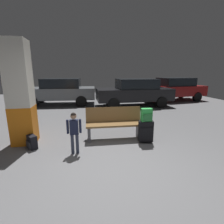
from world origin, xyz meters
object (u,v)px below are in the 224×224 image
object	(u,v)px
child	(74,129)
backpack_dark_floor	(32,142)
structural_pillar	(20,94)
parked_car_near	(134,92)
backpack_bright	(147,115)
parked_car_far	(60,91)
parked_car_side	(174,88)
bench	(114,123)
suitcase	(146,131)

from	to	relation	value
child	backpack_dark_floor	world-z (taller)	child
structural_pillar	parked_car_near	xyz separation A→B (m)	(4.43, 4.40, -0.51)
backpack_bright	parked_car_far	xyz separation A→B (m)	(-2.91, 6.22, 0.03)
child	structural_pillar	bearing A→B (deg)	146.39
structural_pillar	parked_car_side	xyz separation A→B (m)	(7.60, 5.79, -0.51)
bench	parked_car_far	distance (m)	6.15
parked_car_side	parked_car_far	bearing A→B (deg)	-178.86
parked_car_far	parked_car_near	bearing A→B (deg)	-16.71
parked_car_side	backpack_dark_floor	bearing A→B (deg)	-139.66
bench	child	size ratio (longest dim) A/B	1.64
backpack_bright	structural_pillar	bearing A→B (deg)	169.77
backpack_bright	parked_car_near	distance (m)	5.12
child	parked_car_side	bearing A→B (deg)	46.85
backpack_dark_floor	child	bearing A→B (deg)	-23.16
suitcase	child	distance (m)	1.90
child	backpack_dark_floor	distance (m)	1.24
backpack_bright	parked_car_side	distance (m)	7.74
bench	parked_car_near	world-z (taller)	parked_car_near
bench	backpack_dark_floor	world-z (taller)	bench
structural_pillar	bench	bearing A→B (deg)	-2.76
structural_pillar	child	distance (m)	1.76
structural_pillar	parked_car_near	world-z (taller)	structural_pillar
structural_pillar	suitcase	xyz separation A→B (m)	(3.19, -0.58, -0.99)
structural_pillar	parked_car_side	bearing A→B (deg)	37.30
backpack_bright	parked_car_near	size ratio (longest dim) A/B	0.08
bench	child	xyz separation A→B (m)	(-1.08, -0.77, 0.17)
parked_car_side	structural_pillar	bearing A→B (deg)	-142.70
suitcase	child	xyz separation A→B (m)	(-1.86, -0.31, 0.29)
bench	child	distance (m)	1.34
parked_car_far	parked_car_near	xyz separation A→B (m)	(4.14, -1.24, 0.00)
bench	parked_car_near	bearing A→B (deg)	66.07
bench	suitcase	distance (m)	0.91
suitcase	child	size ratio (longest dim) A/B	0.61
structural_pillar	backpack_dark_floor	world-z (taller)	structural_pillar
structural_pillar	backpack_dark_floor	xyz separation A→B (m)	(0.27, -0.43, -1.15)
suitcase	parked_car_near	world-z (taller)	parked_car_near
suitcase	parked_car_side	distance (m)	7.75
backpack_bright	parked_car_near	world-z (taller)	parked_car_near
backpack_dark_floor	parked_car_far	world-z (taller)	parked_car_far
bench	child	bearing A→B (deg)	-144.50
bench	suitcase	size ratio (longest dim) A/B	2.68
backpack_bright	parked_car_near	bearing A→B (deg)	76.10
child	parked_car_near	size ratio (longest dim) A/B	0.24
structural_pillar	backpack_bright	size ratio (longest dim) A/B	7.79
child	parked_car_near	world-z (taller)	parked_car_near
suitcase	parked_car_far	size ratio (longest dim) A/B	0.14
backpack_dark_floor	parked_car_side	size ratio (longest dim) A/B	0.08
structural_pillar	child	size ratio (longest dim) A/B	2.68
parked_car_side	child	bearing A→B (deg)	-133.15
suitcase	backpack_bright	xyz separation A→B (m)	(0.00, -0.00, 0.45)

